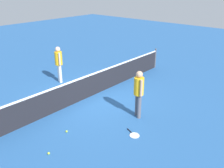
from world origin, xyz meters
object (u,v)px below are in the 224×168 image
at_px(player_near_side, 139,90).
at_px(player_far_side, 59,61).
at_px(tennis_ball_midcourt, 67,131).
at_px(tennis_racket_near_player, 134,135).
at_px(tennis_racket_far_player, 64,87).
at_px(tennis_ball_by_net, 49,153).
at_px(tennis_ball_near_player, 135,88).

xyz_separation_m(player_near_side, player_far_side, (0.27, 4.72, 0.00)).
bearing_deg(tennis_ball_midcourt, player_near_side, -25.48).
relative_size(tennis_racket_near_player, tennis_ball_midcourt, 9.17).
bearing_deg(player_far_side, tennis_racket_far_player, -115.40).
height_order(tennis_ball_by_net, tennis_ball_midcourt, same).
distance_m(player_far_side, tennis_racket_near_player, 5.58).
relative_size(tennis_racket_far_player, tennis_ball_by_net, 9.07).
distance_m(tennis_racket_near_player, tennis_racket_far_player, 4.74).
relative_size(tennis_racket_near_player, tennis_ball_near_player, 9.17).
relative_size(tennis_ball_near_player, tennis_ball_by_net, 1.00).
height_order(tennis_racket_far_player, tennis_ball_near_player, tennis_ball_near_player).
height_order(tennis_racket_near_player, tennis_ball_by_net, tennis_ball_by_net).
relative_size(player_far_side, tennis_ball_near_player, 25.76).
bearing_deg(player_near_side, tennis_ball_near_player, 38.63).
relative_size(tennis_ball_near_player, tennis_ball_midcourt, 1.00).
xyz_separation_m(player_far_side, tennis_ball_midcourt, (-2.59, -3.61, -0.98)).
height_order(tennis_racket_near_player, tennis_racket_far_player, same).
xyz_separation_m(player_far_side, tennis_racket_far_player, (-0.33, -0.70, -1.00)).
relative_size(player_far_side, tennis_racket_far_player, 2.84).
height_order(tennis_racket_near_player, tennis_ball_near_player, tennis_ball_near_player).
distance_m(tennis_racket_near_player, tennis_ball_by_net, 2.61).
distance_m(player_far_side, tennis_ball_near_player, 3.71).
bearing_deg(tennis_racket_near_player, player_near_side, 30.35).
xyz_separation_m(player_near_side, tennis_ball_by_net, (-3.34, 0.63, -0.98)).
bearing_deg(tennis_ball_by_net, player_near_side, -10.65).
distance_m(tennis_racket_far_player, tennis_ball_near_player, 3.18).
relative_size(player_near_side, tennis_ball_near_player, 25.76).
bearing_deg(player_near_side, tennis_racket_far_player, 90.85).
bearing_deg(tennis_ball_near_player, tennis_racket_far_player, 129.13).
bearing_deg(tennis_ball_near_player, tennis_racket_near_player, -144.07).
distance_m(player_far_side, tennis_racket_far_player, 1.26).
relative_size(player_far_side, tennis_ball_midcourt, 25.76).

